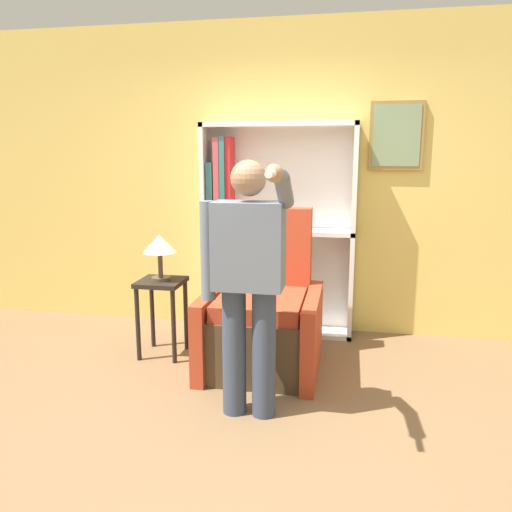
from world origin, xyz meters
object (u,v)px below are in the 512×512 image
(table_lamp, at_px, (160,246))
(side_table, at_px, (162,297))
(bookcase, at_px, (261,230))
(person_standing, at_px, (248,275))
(armchair, at_px, (263,319))

(table_lamp, bearing_deg, side_table, 180.00)
(bookcase, bearing_deg, table_lamp, -133.15)
(person_standing, xyz_separation_m, table_lamp, (-0.89, 0.83, 0.00))
(armchair, height_order, table_lamp, armchair)
(bookcase, relative_size, armchair, 1.57)
(table_lamp, bearing_deg, person_standing, -42.93)
(armchair, distance_m, table_lamp, 1.01)
(bookcase, height_order, table_lamp, bookcase)
(bookcase, bearing_deg, armchair, -78.46)
(bookcase, xyz_separation_m, side_table, (-0.69, -0.74, -0.46))
(bookcase, distance_m, side_table, 1.11)
(side_table, bearing_deg, armchair, -3.50)
(armchair, distance_m, person_standing, 0.95)
(armchair, height_order, person_standing, person_standing)
(bookcase, height_order, person_standing, bookcase)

